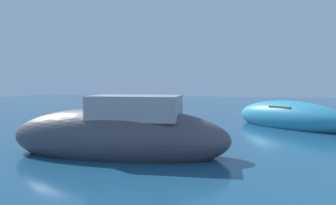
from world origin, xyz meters
TOP-DOWN VIEW (x-y plane):
  - moored_boat_2 at (-5.95, 11.16)m, footprint 5.19×4.58m
  - moored_boat_4 at (-10.41, 3.85)m, footprint 6.17×2.67m

SIDE VIEW (x-z plane):
  - moored_boat_2 at x=-5.95m, z-range -0.33..1.16m
  - moored_boat_4 at x=-10.41m, z-range -0.45..1.53m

